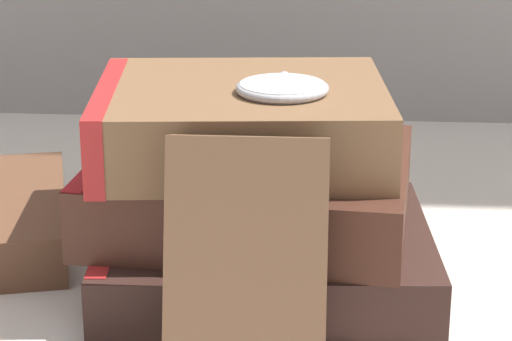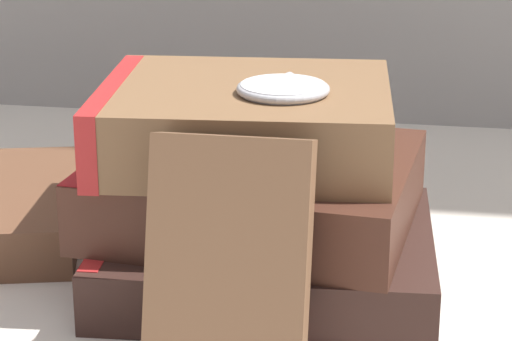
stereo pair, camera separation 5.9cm
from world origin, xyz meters
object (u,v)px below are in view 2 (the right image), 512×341
(book_flat_top, at_px, (237,121))
(book_leaning_front, at_px, (229,266))
(book_flat_bottom, at_px, (259,254))
(book_flat_middle, at_px, (247,188))
(pocket_watch, at_px, (278,89))

(book_flat_top, xyz_separation_m, book_leaning_front, (0.02, -0.12, -0.04))
(book_flat_bottom, relative_size, book_flat_top, 1.15)
(book_flat_top, relative_size, book_leaning_front, 1.46)
(book_leaning_front, bearing_deg, book_flat_top, 98.47)
(book_flat_bottom, bearing_deg, book_leaning_front, -92.72)
(book_flat_bottom, distance_m, book_flat_middle, 0.04)
(book_flat_middle, bearing_deg, pocket_watch, -31.94)
(book_flat_bottom, height_order, book_flat_top, book_flat_top)
(book_leaning_front, relative_size, pocket_watch, 2.20)
(book_flat_middle, height_order, book_leaning_front, book_leaning_front)
(book_flat_bottom, height_order, book_flat_middle, book_flat_middle)
(book_flat_bottom, xyz_separation_m, pocket_watch, (0.01, -0.01, 0.11))
(book_flat_middle, distance_m, pocket_watch, 0.07)
(book_flat_middle, height_order, pocket_watch, pocket_watch)
(book_flat_top, bearing_deg, book_flat_middle, 10.98)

